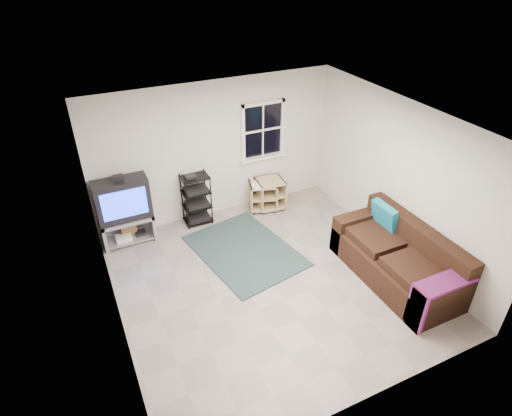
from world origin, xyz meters
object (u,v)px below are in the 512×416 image
tv_unit (124,206)px  side_table_left (269,192)px  sofa (398,260)px  av_rack (197,202)px  side_table_right (262,193)px

tv_unit → side_table_left: (2.78, -0.02, -0.40)m
side_table_left → sofa: 2.91m
av_rack → sofa: av_rack is taller
side_table_left → side_table_right: (-0.14, 0.02, 0.01)m
av_rack → side_table_right: 1.34m
av_rack → side_table_left: size_ratio=1.65×
tv_unit → side_table_left: bearing=-0.5°
side_table_left → side_table_right: bearing=171.6°
av_rack → side_table_left: (1.48, -0.07, -0.11)m
tv_unit → av_rack: tv_unit is taller
side_table_left → side_table_right: 0.14m
tv_unit → side_table_right: size_ratio=2.04×
side_table_right → sofa: bearing=-70.4°
tv_unit → av_rack: bearing=2.0°
sofa → av_rack: bearing=129.3°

